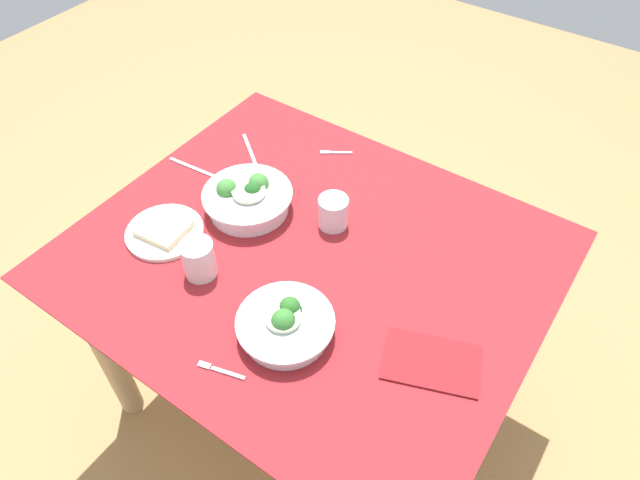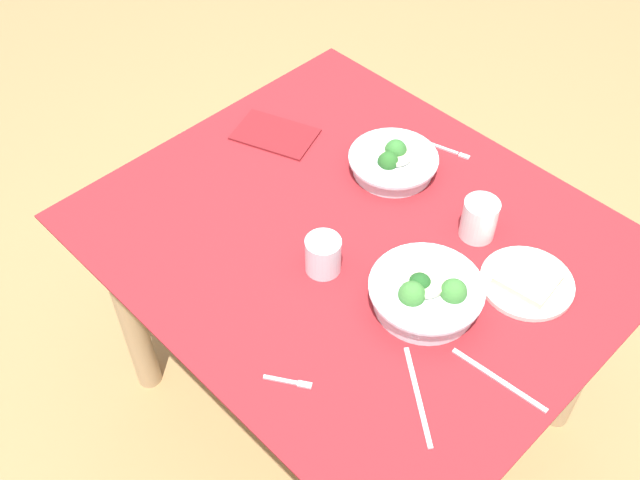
% 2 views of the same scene
% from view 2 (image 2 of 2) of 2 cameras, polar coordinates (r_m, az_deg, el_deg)
% --- Properties ---
extents(ground_plane, '(6.00, 6.00, 0.00)m').
position_cam_2_polar(ground_plane, '(2.29, 2.21, -11.83)').
color(ground_plane, '#9E7547').
extents(dining_table, '(1.16, 0.99, 0.71)m').
position_cam_2_polar(dining_table, '(1.80, 2.75, -2.22)').
color(dining_table, maroon).
rests_on(dining_table, ground_plane).
extents(broccoli_bowl_far, '(0.22, 0.22, 0.09)m').
position_cam_2_polar(broccoli_bowl_far, '(1.86, 5.55, 5.91)').
color(broccoli_bowl_far, white).
rests_on(broccoli_bowl_far, dining_table).
extents(broccoli_bowl_near, '(0.24, 0.24, 0.09)m').
position_cam_2_polar(broccoli_bowl_near, '(1.57, 8.05, -4.07)').
color(broccoli_bowl_near, white).
rests_on(broccoli_bowl_near, dining_table).
extents(bread_side_plate, '(0.20, 0.20, 0.03)m').
position_cam_2_polar(bread_side_plate, '(1.67, 15.47, -3.05)').
color(bread_side_plate, silver).
rests_on(bread_side_plate, dining_table).
extents(water_glass_center, '(0.08, 0.08, 0.10)m').
position_cam_2_polar(water_glass_center, '(1.72, 12.01, 1.58)').
color(water_glass_center, silver).
rests_on(water_glass_center, dining_table).
extents(water_glass_side, '(0.08, 0.08, 0.09)m').
position_cam_2_polar(water_glass_side, '(1.62, 0.24, -1.14)').
color(water_glass_side, silver).
rests_on(water_glass_side, dining_table).
extents(fork_by_far_bowl, '(0.09, 0.06, 0.00)m').
position_cam_2_polar(fork_by_far_bowl, '(1.48, -2.29, -10.72)').
color(fork_by_far_bowl, '#B7B7BC').
rests_on(fork_by_far_bowl, dining_table).
extents(fork_by_near_bowl, '(0.11, 0.04, 0.00)m').
position_cam_2_polar(fork_by_near_bowl, '(1.95, 9.91, 6.67)').
color(fork_by_near_bowl, '#B7B7BC').
rests_on(fork_by_near_bowl, dining_table).
extents(table_knife_left, '(0.21, 0.03, 0.00)m').
position_cam_2_polar(table_knife_left, '(1.52, 13.43, -10.29)').
color(table_knife_left, '#B7B7BC').
rests_on(table_knife_left, dining_table).
extents(table_knife_right, '(0.18, 0.14, 0.00)m').
position_cam_2_polar(table_knife_right, '(1.47, 7.44, -11.66)').
color(table_knife_right, '#B7B7BC').
rests_on(table_knife_right, dining_table).
extents(napkin_folded_upper, '(0.24, 0.20, 0.01)m').
position_cam_2_polar(napkin_folded_upper, '(1.97, -3.44, 8.02)').
color(napkin_folded_upper, maroon).
rests_on(napkin_folded_upper, dining_table).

